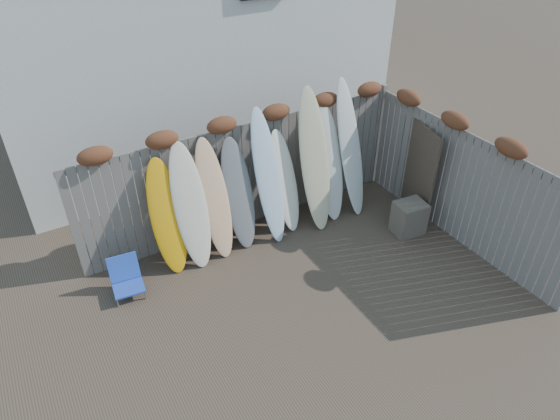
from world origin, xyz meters
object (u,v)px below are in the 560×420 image
lattice_panel (417,170)px  surfboard_0 (167,217)px  beach_chair (126,278)px  wooden_crate (409,218)px

lattice_panel → surfboard_0: bearing=-174.8°
beach_chair → surfboard_0: 1.12m
beach_chair → wooden_crate: size_ratio=1.00×
wooden_crate → surfboard_0: 4.25m
wooden_crate → surfboard_0: (-3.98, 1.34, 0.64)m
wooden_crate → lattice_panel: size_ratio=0.34×
beach_chair → wooden_crate: same height
surfboard_0 → lattice_panel: bearing=-5.3°
surfboard_0 → wooden_crate: bearing=-13.3°
beach_chair → lattice_panel: 5.43m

